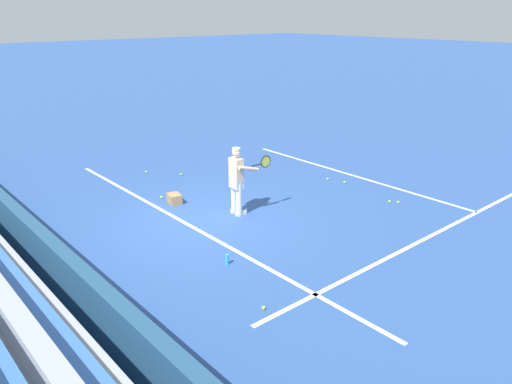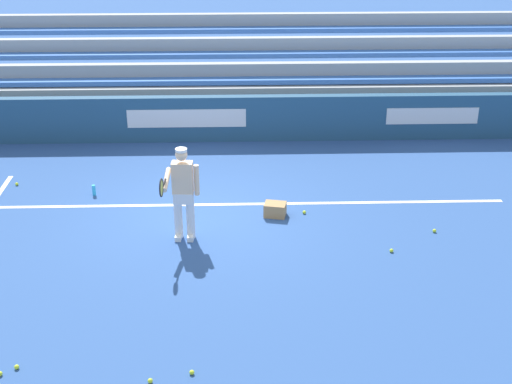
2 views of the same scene
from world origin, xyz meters
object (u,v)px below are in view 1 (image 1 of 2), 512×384
Objects in this scene: tennis_ball_midcourt at (162,197)px; water_bottle at (227,259)px; tennis_ball_on_baseline at (345,182)px; tennis_ball_far_left at (398,202)px; tennis_ball_far_right at (181,174)px; tennis_ball_by_box at (389,201)px; tennis_ball_toward_net at (146,172)px; ball_box_cardboard at (174,199)px; tennis_ball_near_player at (264,308)px; tennis_ball_stray_back at (328,179)px; tennis_player at (237,180)px.

water_bottle reaches higher than tennis_ball_midcourt.
tennis_ball_far_left is at bearing -5.71° from tennis_ball_on_baseline.
tennis_ball_on_baseline is (3.82, 3.26, 0.00)m from tennis_ball_far_right.
tennis_ball_by_box is at bearing 46.16° from tennis_ball_midcourt.
tennis_ball_toward_net is at bearing 160.56° from tennis_ball_midcourt.
tennis_ball_near_player is at bearing -16.14° from ball_box_cardboard.
tennis_ball_toward_net is 5.68m from tennis_ball_stray_back.
tennis_ball_far_right is 1.00× the size of tennis_ball_stray_back.
tennis_ball_toward_net is 1.00× the size of tennis_ball_far_left.
tennis_player is 3.85m from tennis_ball_stray_back.
ball_box_cardboard is 6.06× the size of tennis_ball_midcourt.
ball_box_cardboard is at bearing -14.65° from tennis_ball_toward_net.
tennis_ball_stray_back is (-2.35, 0.18, 0.00)m from tennis_ball_by_box.
water_bottle is (2.26, -5.57, 0.08)m from tennis_ball_stray_back.
tennis_ball_far_right is at bearing 170.14° from tennis_player.
tennis_ball_by_box is 7.50m from tennis_ball_toward_net.
water_bottle is at bearing -15.74° from ball_box_cardboard.
ball_box_cardboard reaches higher than tennis_ball_far_left.
tennis_ball_toward_net is at bearing -143.29° from tennis_ball_far_right.
tennis_ball_far_right and tennis_ball_on_baseline have the same top height.
tennis_ball_near_player is 1.00× the size of tennis_ball_stray_back.
water_bottle is at bearing -90.97° from tennis_ball_by_box.
tennis_player is 25.98× the size of tennis_ball_stray_back.
tennis_ball_stray_back is 0.55m from tennis_ball_on_baseline.
ball_box_cardboard reaches higher than water_bottle.
tennis_ball_by_box and tennis_ball_midcourt have the same top height.
tennis_ball_on_baseline is 5.36m from tennis_ball_midcourt.
water_bottle is at bearing -43.40° from tennis_player.
tennis_player reaches higher than tennis_ball_by_box.
tennis_player is at bearing 147.10° from tennis_ball_near_player.
tennis_ball_on_baseline is at bearing 39.77° from tennis_ball_toward_net.
water_bottle is at bearing -23.90° from tennis_ball_far_right.
tennis_ball_by_box is at bearing 105.18° from tennis_ball_near_player.
tennis_player is at bearing -120.93° from tennis_ball_far_left.
tennis_ball_by_box is at bearing -144.63° from tennis_ball_far_left.
tennis_player reaches higher than ball_box_cardboard.
tennis_ball_toward_net is 6.18m from tennis_ball_on_baseline.
tennis_player is at bearing -119.66° from tennis_ball_by_box.
tennis_ball_midcourt is at bearing -173.61° from ball_box_cardboard.
tennis_player is at bearing 21.46° from tennis_ball_midcourt.
tennis_ball_far_right is 6.58m from tennis_ball_far_left.
water_bottle is at bearing -73.24° from tennis_ball_on_baseline.
tennis_player reaches higher than tennis_ball_stray_back.
tennis_ball_near_player is 8.48m from tennis_ball_toward_net.
water_bottle is (4.17, -0.95, 0.08)m from tennis_ball_midcourt.
tennis_ball_stray_back and tennis_ball_midcourt have the same top height.
tennis_ball_by_box is (2.03, 3.56, -0.86)m from tennis_player.
ball_box_cardboard is 6.06× the size of tennis_ball_far_right.
ball_box_cardboard is at bearing -130.20° from tennis_ball_by_box.
tennis_ball_near_player is at bearing -76.77° from tennis_ball_far_left.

